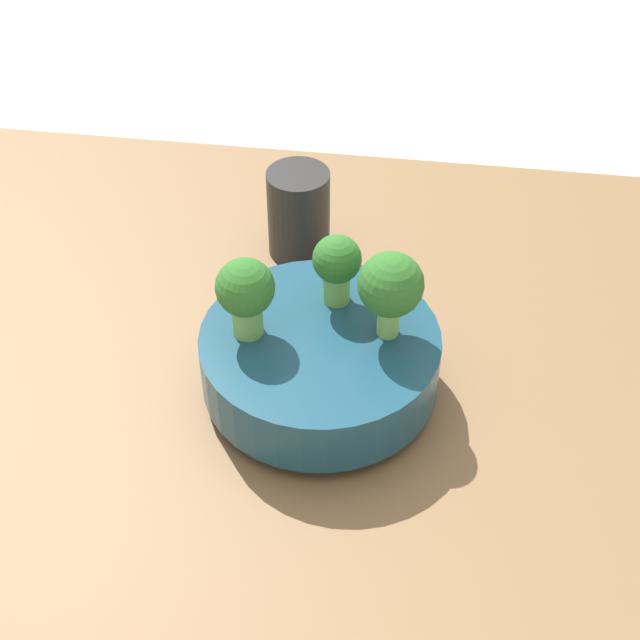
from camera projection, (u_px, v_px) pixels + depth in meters
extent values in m
plane|color=#ADA89E|center=(277.00, 428.00, 0.86)|extent=(6.00, 6.00, 0.00)
cube|color=brown|center=(277.00, 417.00, 0.85)|extent=(0.93, 0.89, 0.03)
cylinder|color=navy|center=(320.00, 385.00, 0.85)|extent=(0.10, 0.10, 0.01)
cylinder|color=navy|center=(320.00, 359.00, 0.82)|extent=(0.22, 0.22, 0.06)
cylinder|color=#7AB256|center=(389.00, 318.00, 0.80)|extent=(0.02, 0.02, 0.04)
sphere|color=#286023|center=(391.00, 284.00, 0.77)|extent=(0.06, 0.06, 0.06)
cylinder|color=#6BA34C|center=(247.00, 318.00, 0.80)|extent=(0.03, 0.03, 0.03)
sphere|color=#286023|center=(245.00, 287.00, 0.77)|extent=(0.05, 0.05, 0.05)
cylinder|color=#6BA34C|center=(337.00, 286.00, 0.83)|extent=(0.03, 0.03, 0.03)
sphere|color=#286023|center=(337.00, 259.00, 0.81)|extent=(0.05, 0.05, 0.05)
cylinder|color=black|center=(299.00, 213.00, 0.98)|extent=(0.07, 0.07, 0.10)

